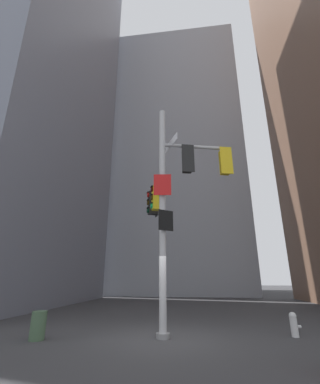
% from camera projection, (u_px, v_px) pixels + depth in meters
% --- Properties ---
extents(ground, '(120.00, 120.00, 0.00)m').
position_uv_depth(ground, '(163.00, 339.00, 8.03)').
color(ground, '#38383A').
extents(building_tower_left, '(15.61, 15.61, 45.50)m').
position_uv_depth(building_tower_left, '(14.00, 50.00, 25.01)').
color(building_tower_left, slate).
rests_on(building_tower_left, ground).
extents(building_mid_block, '(17.93, 17.93, 34.33)m').
position_uv_depth(building_mid_block, '(172.00, 170.00, 38.97)').
color(building_mid_block, '#9399A3').
rests_on(building_mid_block, ground).
extents(signal_pole_assembly, '(3.61, 2.36, 8.29)m').
position_uv_depth(signal_pole_assembly, '(172.00, 194.00, 9.93)').
color(signal_pole_assembly, '#B2B2B5').
rests_on(signal_pole_assembly, ground).
extents(fire_hydrant, '(0.33, 0.23, 0.74)m').
position_uv_depth(fire_hydrant, '(294.00, 324.00, 8.34)').
color(fire_hydrant, silver).
rests_on(fire_hydrant, ground).
extents(trash_bin, '(0.45, 0.45, 0.81)m').
position_uv_depth(trash_bin, '(38.00, 325.00, 7.94)').
color(trash_bin, '#3F593F').
rests_on(trash_bin, ground).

